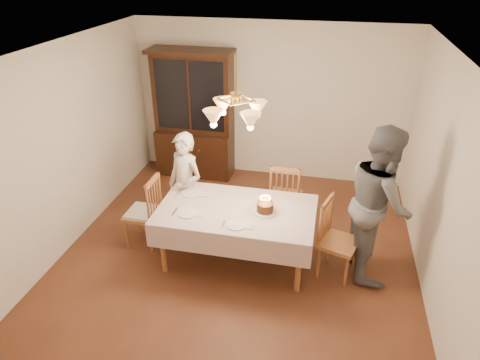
% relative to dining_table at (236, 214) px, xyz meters
% --- Properties ---
extents(ground, '(5.00, 5.00, 0.00)m').
position_rel_dining_table_xyz_m(ground, '(0.00, 0.00, -0.68)').
color(ground, '#552918').
rests_on(ground, ground).
extents(room_shell, '(5.00, 5.00, 5.00)m').
position_rel_dining_table_xyz_m(room_shell, '(0.00, 0.00, 0.90)').
color(room_shell, white).
rests_on(room_shell, ground).
extents(dining_table, '(1.90, 1.10, 0.76)m').
position_rel_dining_table_xyz_m(dining_table, '(0.00, 0.00, 0.00)').
color(dining_table, '#9A572C').
rests_on(dining_table, ground).
extents(china_hutch, '(1.38, 0.54, 2.16)m').
position_rel_dining_table_xyz_m(china_hutch, '(-1.25, 2.25, 0.36)').
color(china_hutch, black).
rests_on(china_hutch, ground).
extents(chair_far_side, '(0.46, 0.44, 1.00)m').
position_rel_dining_table_xyz_m(chair_far_side, '(0.50, 0.93, -0.24)').
color(chair_far_side, '#9A572C').
rests_on(chair_far_side, ground).
extents(chair_left_end, '(0.43, 0.45, 1.00)m').
position_rel_dining_table_xyz_m(chair_left_end, '(-1.28, 0.09, -0.23)').
color(chair_left_end, '#9A572C').
rests_on(chair_left_end, ground).
extents(chair_right_end, '(0.53, 0.54, 1.00)m').
position_rel_dining_table_xyz_m(chair_right_end, '(1.24, -0.00, -0.24)').
color(chair_right_end, '#9A572C').
rests_on(chair_right_end, ground).
extents(elderly_woman, '(0.65, 0.56, 1.50)m').
position_rel_dining_table_xyz_m(elderly_woman, '(-0.79, 0.41, 0.07)').
color(elderly_woman, '#EEE1C9').
rests_on(elderly_woman, ground).
extents(adult_in_grey, '(0.85, 1.01, 1.89)m').
position_rel_dining_table_xyz_m(adult_in_grey, '(1.65, 0.20, 0.26)').
color(adult_in_grey, slate).
rests_on(adult_in_grey, ground).
extents(birthday_cake, '(0.30, 0.30, 0.20)m').
position_rel_dining_table_xyz_m(birthday_cake, '(0.35, 0.01, 0.13)').
color(birthday_cake, white).
rests_on(birthday_cake, dining_table).
extents(place_setting_near_left, '(0.40, 0.25, 0.02)m').
position_rel_dining_table_xyz_m(place_setting_near_left, '(-0.53, -0.23, 0.08)').
color(place_setting_near_left, white).
rests_on(place_setting_near_left, dining_table).
extents(place_setting_near_right, '(0.37, 0.23, 0.02)m').
position_rel_dining_table_xyz_m(place_setting_near_right, '(0.10, -0.35, 0.08)').
color(place_setting_near_right, white).
rests_on(place_setting_near_right, dining_table).
extents(place_setting_far_left, '(0.41, 0.27, 0.02)m').
position_rel_dining_table_xyz_m(place_setting_far_left, '(-0.63, 0.24, 0.08)').
color(place_setting_far_left, white).
rests_on(place_setting_far_left, dining_table).
extents(chandelier, '(0.62, 0.62, 0.73)m').
position_rel_dining_table_xyz_m(chandelier, '(-0.00, -0.00, 1.29)').
color(chandelier, '#BF8C3F').
rests_on(chandelier, ground).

